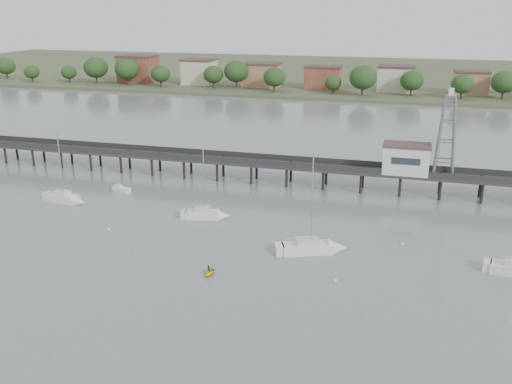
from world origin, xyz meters
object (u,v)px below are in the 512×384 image
Objects in this scene: sailboat_c at (318,248)px; sailboat_b at (68,199)px; pier at (271,164)px; yellow_dinghy at (209,274)px; lattice_tower at (447,137)px; white_tender at (121,189)px; sailboat_f at (209,215)px.

sailboat_b is (-45.80, 8.96, 0.01)m from sailboat_c.
pier is 57.33× the size of yellow_dinghy.
lattice_tower is 59.39m from white_tender.
white_tender is (-39.86, 17.03, -0.21)m from sailboat_c.
sailboat_c is at bearing -3.06° from sailboat_b.
lattice_tower is 67.13m from sailboat_b.
white_tender is 38.97m from yellow_dinghy.
lattice_tower is 1.28× the size of sailboat_f.
sailboat_b reaches higher than pier.
pier is 9.80× the size of sailboat_c.
sailboat_f is (-19.28, 8.26, 0.02)m from sailboat_c.
pier is 37.86m from sailboat_b.
lattice_tower is 43.60m from sailboat_f.
pier is 9.68× the size of lattice_tower.
sailboat_c is at bearing -119.89° from lattice_tower.
sailboat_b reaches higher than sailboat_f.
lattice_tower reaches higher than pier.
sailboat_b is at bearing 147.31° from sailboat_c.
lattice_tower reaches higher than sailboat_c.
lattice_tower is at bearing 26.34° from sailboat_b.
pier is 40.69m from yellow_dinghy.
sailboat_f is 20.12m from yellow_dinghy.
sailboat_b is at bearing 146.02° from yellow_dinghy.
white_tender is at bearing 131.20° from yellow_dinghy.
white_tender is at bearing -167.36° from lattice_tower.
yellow_dinghy is at bearing -126.16° from lattice_tower.
white_tender is at bearing -153.37° from pier.
sailboat_f is at bearing -149.38° from lattice_tower.
sailboat_c is 1.26× the size of sailboat_f.
lattice_tower is 35.95m from sailboat_c.
sailboat_c is at bearing -64.29° from pier.
sailboat_c is 20.98m from sailboat_f.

